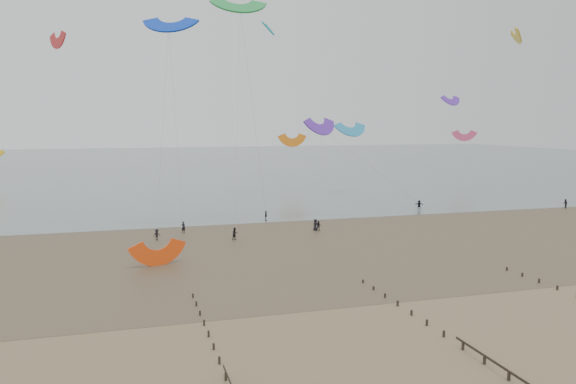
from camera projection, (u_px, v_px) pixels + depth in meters
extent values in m
plane|color=brown|center=(377.00, 326.00, 47.16)|extent=(500.00, 500.00, 0.00)
plane|color=#475654|center=(174.00, 163.00, 237.68)|extent=(500.00, 500.00, 0.00)
plane|color=#473A28|center=(272.00, 241.00, 80.50)|extent=(500.00, 500.00, 0.00)
ellipsoid|color=slate|center=(147.00, 274.00, 63.11)|extent=(23.60, 14.36, 0.01)
ellipsoid|color=slate|center=(342.00, 233.00, 86.69)|extent=(33.64, 18.32, 0.01)
ellipsoid|color=slate|center=(557.00, 231.00, 88.25)|extent=(19.65, 13.67, 0.01)
cube|color=black|center=(226.00, 377.00, 37.11)|extent=(0.16, 0.16, 0.65)
cube|color=black|center=(219.00, 361.00, 39.62)|extent=(0.16, 0.16, 0.62)
cube|color=black|center=(214.00, 347.00, 42.13)|extent=(0.16, 0.16, 0.59)
cube|color=black|center=(209.00, 334.00, 44.64)|extent=(0.16, 0.16, 0.57)
cube|color=black|center=(204.00, 323.00, 47.15)|extent=(0.16, 0.16, 0.54)
cube|color=black|center=(200.00, 313.00, 49.66)|extent=(0.16, 0.16, 0.51)
cube|color=black|center=(196.00, 304.00, 52.16)|extent=(0.16, 0.16, 0.48)
cube|color=black|center=(193.00, 296.00, 54.67)|extent=(0.16, 0.16, 0.45)
cube|color=black|center=(509.00, 376.00, 37.10)|extent=(0.16, 0.16, 0.71)
cube|color=black|center=(484.00, 360.00, 39.61)|extent=(0.16, 0.16, 0.68)
cube|color=black|center=(463.00, 346.00, 42.12)|extent=(0.16, 0.16, 0.65)
cube|color=black|center=(444.00, 334.00, 44.63)|extent=(0.16, 0.16, 0.62)
cube|color=black|center=(427.00, 323.00, 47.13)|extent=(0.16, 0.16, 0.59)
cube|color=black|center=(412.00, 313.00, 49.64)|extent=(0.16, 0.16, 0.57)
cube|color=black|center=(398.00, 304.00, 52.15)|extent=(0.16, 0.16, 0.54)
cube|color=black|center=(385.00, 296.00, 54.66)|extent=(0.16, 0.16, 0.51)
cube|color=black|center=(374.00, 288.00, 57.17)|extent=(0.16, 0.16, 0.48)
cube|color=black|center=(363.00, 281.00, 59.68)|extent=(0.16, 0.16, 0.45)
cube|color=black|center=(557.00, 288.00, 57.16)|extent=(0.16, 0.16, 0.54)
cube|color=black|center=(539.00, 281.00, 59.67)|extent=(0.16, 0.16, 0.51)
cube|color=black|center=(522.00, 275.00, 62.17)|extent=(0.16, 0.16, 0.48)
cube|color=black|center=(507.00, 269.00, 64.68)|extent=(0.16, 0.16, 0.45)
imported|color=black|center=(183.00, 227.00, 86.74)|extent=(0.79, 0.72, 1.81)
imported|color=black|center=(266.00, 216.00, 97.39)|extent=(0.58, 1.07, 1.73)
imported|color=black|center=(419.00, 205.00, 110.16)|extent=(1.74, 1.43, 1.86)
imported|color=black|center=(315.00, 225.00, 88.69)|extent=(0.95, 1.07, 1.84)
imported|color=black|center=(565.00, 204.00, 111.76)|extent=(0.93, 1.05, 1.83)
imported|color=black|center=(235.00, 234.00, 81.51)|extent=(1.09, 0.97, 1.84)
imported|color=black|center=(157.00, 235.00, 81.12)|extent=(1.25, 1.00, 1.68)
imported|color=black|center=(319.00, 226.00, 88.57)|extent=(0.88, 0.75, 1.59)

